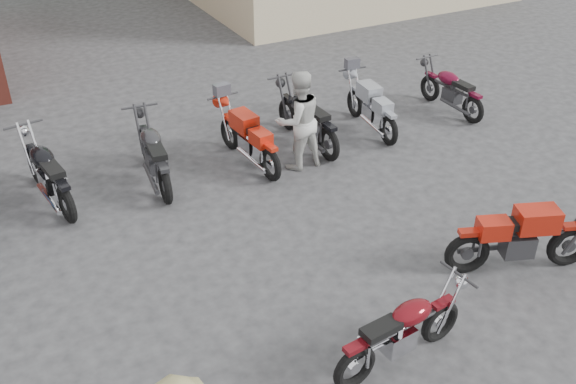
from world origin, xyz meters
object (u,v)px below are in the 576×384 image
vintage_motorcycle (403,327)px  row_bike_5 (307,115)px  row_bike_6 (371,104)px  row_bike_7 (451,87)px  person_light (298,120)px  row_bike_3 (153,151)px  row_bike_4 (248,135)px  row_bike_2 (47,170)px  sportbike (525,234)px

vintage_motorcycle → row_bike_5: (1.80, 5.60, 0.07)m
row_bike_6 → row_bike_5: bearing=92.8°
row_bike_6 → row_bike_7: bearing=-85.6°
person_light → row_bike_3: bearing=-17.7°
vintage_motorcycle → row_bike_6: size_ratio=0.96×
row_bike_6 → row_bike_4: bearing=98.0°
row_bike_4 → person_light: bearing=-130.8°
person_light → row_bike_5: 0.99m
person_light → row_bike_6: size_ratio=0.95×
vintage_motorcycle → row_bike_2: size_ratio=0.90×
vintage_motorcycle → row_bike_7: size_ratio=1.00×
row_bike_7 → person_light: bearing=96.5°
row_bike_5 → person_light: bearing=139.6°
row_bike_5 → row_bike_7: bearing=-93.6°
vintage_motorcycle → row_bike_6: 6.43m
row_bike_7 → row_bike_2: bearing=86.0°
row_bike_5 → row_bike_6: row_bike_5 is taller
row_bike_2 → row_bike_6: row_bike_2 is taller
vintage_motorcycle → row_bike_3: (-1.30, 5.57, 0.06)m
vintage_motorcycle → row_bike_4: (0.45, 5.40, 0.04)m
row_bike_4 → row_bike_7: row_bike_4 is taller
row_bike_3 → row_bike_5: (3.10, 0.03, 0.01)m
sportbike → row_bike_4: (-2.16, 4.73, -0.03)m
person_light → row_bike_7: (4.10, 0.64, -0.39)m
row_bike_6 → row_bike_7: size_ratio=1.04×
sportbike → vintage_motorcycle: bearing=-144.4°
row_bike_5 → sportbike: bearing=-172.7°
sportbike → row_bike_7: size_ratio=1.13×
row_bike_3 → row_bike_6: 4.57m
vintage_motorcycle → person_light: bearing=70.0°
row_bike_3 → row_bike_6: bearing=-85.2°
row_bike_3 → row_bike_6: row_bike_3 is taller
row_bike_3 → row_bike_6: (4.57, -0.03, -0.03)m
sportbike → person_light: (-1.39, 4.19, 0.32)m
vintage_motorcycle → sportbike: (2.61, 0.67, 0.07)m
vintage_motorcycle → row_bike_5: 5.88m
sportbike → row_bike_2: bearing=159.4°
sportbike → row_bike_2: 7.62m
row_bike_4 → row_bike_6: row_bike_4 is taller
row_bike_6 → row_bike_3: bearing=94.8°
row_bike_3 → row_bike_5: 3.10m
vintage_motorcycle → row_bike_2: 6.52m
person_light → row_bike_2: person_light is taller
row_bike_3 → vintage_motorcycle: bearing=-161.7°
row_bike_7 → row_bike_4: bearing=88.9°
row_bike_7 → row_bike_6: bearing=86.8°
row_bike_3 → row_bike_4: size_ratio=1.03×
row_bike_4 → row_bike_5: (1.35, 0.20, 0.03)m
person_light → row_bike_6: 2.19m
person_light → row_bike_5: (0.58, 0.73, -0.32)m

